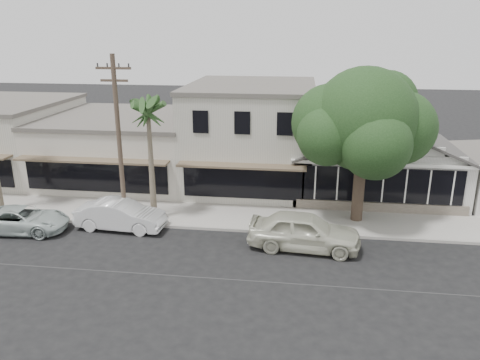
# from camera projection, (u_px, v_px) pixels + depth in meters

# --- Properties ---
(ground) EXTENTS (140.00, 140.00, 0.00)m
(ground) POSITION_uv_depth(u_px,v_px,m) (287.00, 284.00, 19.53)
(ground) COLOR black
(ground) RESTS_ON ground
(sidewalk_north) EXTENTS (90.00, 3.50, 0.15)m
(sidewalk_north) POSITION_uv_depth(u_px,v_px,m) (152.00, 213.00, 26.87)
(sidewalk_north) COLOR #9E9991
(sidewalk_north) RESTS_ON ground
(corner_shop) EXTENTS (10.40, 8.60, 5.10)m
(corner_shop) POSITION_uv_depth(u_px,v_px,m) (374.00, 153.00, 29.86)
(corner_shop) COLOR silver
(corner_shop) RESTS_ON ground
(row_building_near) EXTENTS (8.00, 10.00, 6.50)m
(row_building_near) POSITION_uv_depth(u_px,v_px,m) (252.00, 136.00, 31.64)
(row_building_near) COLOR beige
(row_building_near) RESTS_ON ground
(row_building_midnear) EXTENTS (10.00, 10.00, 4.20)m
(row_building_midnear) POSITION_uv_depth(u_px,v_px,m) (125.00, 148.00, 33.12)
(row_building_midnear) COLOR beige
(row_building_midnear) RESTS_ON ground
(utility_pole) EXTENTS (1.80, 0.24, 9.00)m
(utility_pole) POSITION_uv_depth(u_px,v_px,m) (119.00, 138.00, 24.09)
(utility_pole) COLOR brown
(utility_pole) RESTS_ON ground
(car_0) EXTENTS (5.51, 2.59, 1.82)m
(car_0) POSITION_uv_depth(u_px,v_px,m) (304.00, 231.00, 22.40)
(car_0) COLOR beige
(car_0) RESTS_ON ground
(car_1) EXTENTS (4.82, 1.93, 1.56)m
(car_1) POSITION_uv_depth(u_px,v_px,m) (121.00, 215.00, 24.67)
(car_1) COLOR silver
(car_1) RESTS_ON ground
(car_2) EXTENTS (4.91, 2.53, 1.33)m
(car_2) POSITION_uv_depth(u_px,v_px,m) (22.00, 220.00, 24.38)
(car_2) COLOR #AFBCB9
(car_2) RESTS_ON ground
(shade_tree) EXTENTS (7.58, 6.86, 8.42)m
(shade_tree) POSITION_uv_depth(u_px,v_px,m) (362.00, 122.00, 24.33)
(shade_tree) COLOR #4F3D30
(shade_tree) RESTS_ON ground
(palm_east) EXTENTS (2.87, 2.87, 7.26)m
(palm_east) POSITION_uv_depth(u_px,v_px,m) (148.00, 110.00, 24.04)
(palm_east) COLOR #726651
(palm_east) RESTS_ON ground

